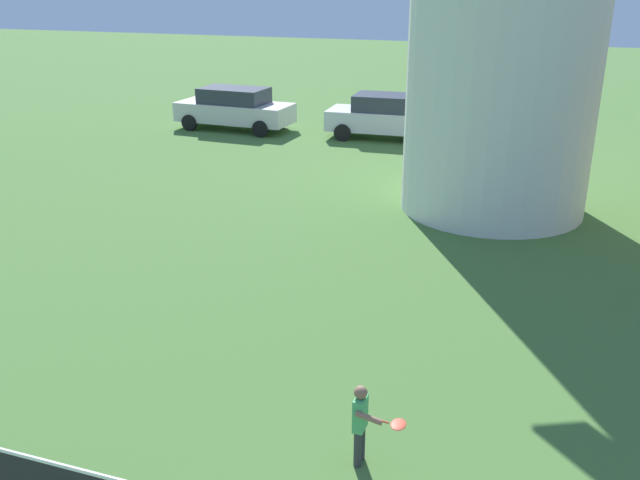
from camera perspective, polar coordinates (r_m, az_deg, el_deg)
player_far at (r=8.44m, az=3.51°, el=-14.65°), size 0.66×0.46×1.07m
parked_car_cream at (r=26.70m, az=-7.06°, el=10.76°), size 4.45×2.06×1.56m
parked_car_silver at (r=25.06m, az=5.69°, el=10.15°), size 4.38×2.02×1.56m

